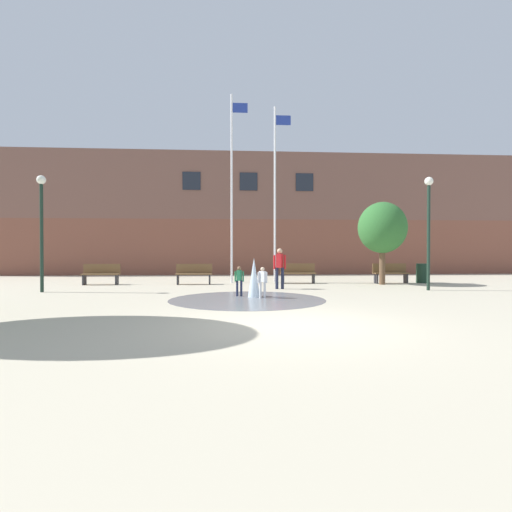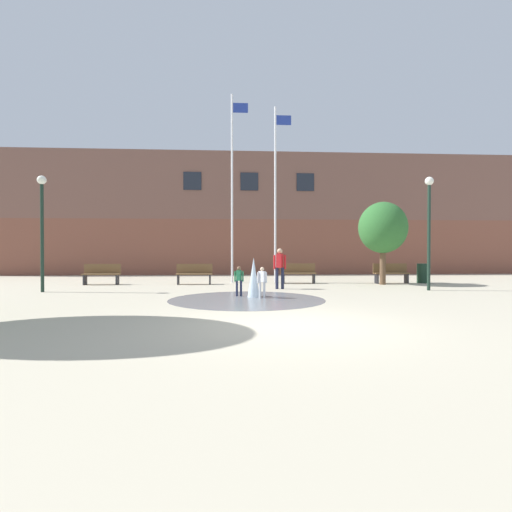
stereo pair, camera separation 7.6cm
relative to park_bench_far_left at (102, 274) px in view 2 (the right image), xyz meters
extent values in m
plane|color=#BCB299|center=(6.86, -10.07, -0.48)|extent=(100.00, 100.00, 0.00)
cube|color=brown|center=(6.86, 9.71, 1.25)|extent=(36.00, 6.00, 3.46)
cube|color=brown|center=(6.86, 9.71, 5.09)|extent=(36.00, 6.00, 4.22)
cube|color=#1E232D|center=(3.36, 6.69, 5.30)|extent=(1.10, 0.06, 1.10)
cube|color=#1E232D|center=(6.86, 6.69, 5.30)|extent=(1.10, 0.06, 1.10)
cube|color=#1E232D|center=(10.36, 6.69, 5.30)|extent=(1.10, 0.06, 1.10)
cylinder|color=gray|center=(6.19, -5.79, -0.48)|extent=(4.80, 4.80, 0.01)
cone|color=silver|center=(6.44, -5.15, 0.16)|extent=(0.40, 0.40, 1.28)
cube|color=#28282D|center=(-0.70, -0.06, -0.26)|extent=(0.06, 0.40, 0.44)
cube|color=#28282D|center=(0.70, -0.06, -0.26)|extent=(0.06, 0.40, 0.44)
cube|color=brown|center=(0.00, -0.06, -0.01)|extent=(1.60, 0.44, 0.05)
cube|color=brown|center=(0.00, 0.14, 0.22)|extent=(1.60, 0.04, 0.42)
cube|color=#28282D|center=(3.38, -0.17, -0.26)|extent=(0.06, 0.40, 0.44)
cube|color=#28282D|center=(4.78, -0.17, -0.26)|extent=(0.06, 0.40, 0.44)
cube|color=brown|center=(4.08, -0.17, -0.01)|extent=(1.60, 0.44, 0.05)
cube|color=brown|center=(4.08, 0.03, 0.22)|extent=(1.60, 0.04, 0.42)
cube|color=#28282D|center=(8.10, 0.04, -0.26)|extent=(0.06, 0.40, 0.44)
cube|color=#28282D|center=(9.50, 0.04, -0.26)|extent=(0.06, 0.40, 0.44)
cube|color=brown|center=(8.80, 0.04, -0.01)|extent=(1.60, 0.44, 0.05)
cube|color=brown|center=(8.80, 0.24, 0.22)|extent=(1.60, 0.04, 0.42)
cube|color=#28282D|center=(12.36, -0.20, -0.26)|extent=(0.06, 0.40, 0.44)
cube|color=#28282D|center=(13.76, -0.20, -0.26)|extent=(0.06, 0.40, 0.44)
cube|color=brown|center=(13.06, -0.20, -0.01)|extent=(1.60, 0.44, 0.05)
cube|color=brown|center=(13.06, 0.00, 0.22)|extent=(1.60, 0.04, 0.42)
cylinder|color=silver|center=(6.62, -5.48, -0.22)|extent=(0.07, 0.07, 0.52)
cylinder|color=silver|center=(6.76, -5.48, -0.22)|extent=(0.07, 0.07, 0.52)
cube|color=white|center=(6.69, -5.48, 0.21)|extent=(0.24, 0.23, 0.33)
sphere|color=beige|center=(6.69, -5.48, 0.44)|extent=(0.13, 0.13, 0.13)
cylinder|color=white|center=(6.56, -5.48, 0.17)|extent=(0.05, 0.05, 0.34)
cylinder|color=white|center=(6.82, -5.48, 0.17)|extent=(0.05, 0.05, 0.34)
cylinder|color=#1E233D|center=(7.51, -2.49, -0.06)|extent=(0.12, 0.12, 0.84)
cylinder|color=#1E233D|center=(7.73, -2.49, -0.06)|extent=(0.12, 0.12, 0.84)
cube|color=red|center=(7.62, -2.49, 0.63)|extent=(0.32, 0.39, 0.54)
sphere|color=tan|center=(7.62, -2.49, 1.01)|extent=(0.21, 0.21, 0.21)
cylinder|color=red|center=(7.41, -2.49, 0.58)|extent=(0.08, 0.08, 0.55)
cylinder|color=red|center=(7.83, -2.49, 0.58)|extent=(0.08, 0.08, 0.55)
cylinder|color=#1E233D|center=(5.90, -4.90, -0.22)|extent=(0.07, 0.07, 0.52)
cylinder|color=#1E233D|center=(6.04, -4.90, -0.22)|extent=(0.07, 0.07, 0.52)
cube|color=#237547|center=(5.97, -4.90, 0.21)|extent=(0.19, 0.24, 0.33)
sphere|color=brown|center=(5.97, -4.90, 0.44)|extent=(0.13, 0.13, 0.13)
cylinder|color=#237547|center=(5.84, -4.90, 0.17)|extent=(0.05, 0.05, 0.34)
cylinder|color=#237547|center=(6.10, -4.90, 0.17)|extent=(0.05, 0.05, 0.34)
cylinder|color=silver|center=(5.76, 0.73, 3.93)|extent=(0.10, 0.10, 8.81)
cube|color=#233893|center=(6.16, 0.73, 7.71)|extent=(0.70, 0.02, 0.45)
cylinder|color=silver|center=(7.80, 0.73, 3.66)|extent=(0.10, 0.10, 8.28)
cube|color=#233893|center=(8.20, 0.73, 7.17)|extent=(0.70, 0.02, 0.45)
cylinder|color=#192D23|center=(-1.12, -3.11, 1.47)|extent=(0.12, 0.12, 3.90)
sphere|color=white|center=(-1.12, -3.11, 3.58)|extent=(0.32, 0.32, 0.32)
cylinder|color=#192D23|center=(13.18, -3.39, 1.51)|extent=(0.12, 0.12, 3.97)
sphere|color=white|center=(13.18, -3.39, 3.65)|extent=(0.32, 0.32, 0.32)
cylinder|color=#193323|center=(14.64, -0.02, -0.03)|extent=(0.56, 0.56, 0.90)
cylinder|color=brown|center=(12.42, -0.76, 0.22)|extent=(0.26, 0.26, 1.40)
ellipsoid|color=#2D662D|center=(12.42, -0.76, 2.05)|extent=(2.13, 2.13, 2.26)
camera|label=1|loc=(5.63, -18.01, 1.02)|focal=28.00mm
camera|label=2|loc=(5.70, -18.01, 1.02)|focal=28.00mm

